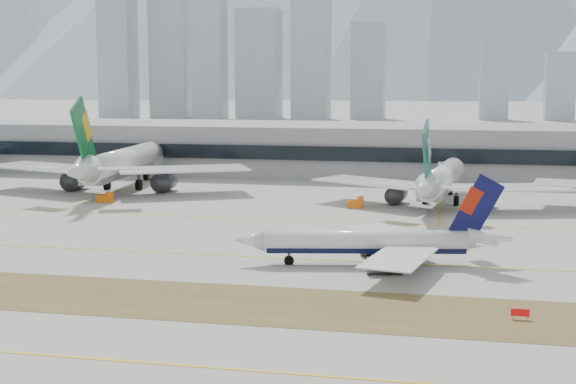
% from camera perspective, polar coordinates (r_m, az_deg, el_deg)
% --- Properties ---
extents(ground, '(3000.00, 3000.00, 0.00)m').
position_cam_1_polar(ground, '(136.93, -4.61, -4.05)').
color(ground, gray).
rests_on(ground, ground).
extents(apron_markings, '(360.00, 122.22, 0.06)m').
position_cam_1_polar(apron_markings, '(88.30, -14.67, -11.07)').
color(apron_markings, brown).
rests_on(apron_markings, ground).
extents(taxiing_airliner, '(42.86, 36.82, 14.48)m').
position_cam_1_polar(taxiing_airliner, '(124.88, 6.27, -3.60)').
color(taxiing_airliner, white).
rests_on(taxiing_airliner, ground).
extents(widebody_eva, '(70.80, 69.45, 25.30)m').
position_cam_1_polar(widebody_eva, '(212.48, -11.80, 1.93)').
color(widebody_eva, white).
rests_on(widebody_eva, ground).
extents(widebody_cathay, '(58.39, 57.53, 20.96)m').
position_cam_1_polar(widebody_cathay, '(186.17, 10.79, 0.77)').
color(widebody_cathay, white).
rests_on(widebody_cathay, ground).
extents(terminal, '(280.00, 43.10, 15.00)m').
position_cam_1_polar(terminal, '(247.14, 2.87, 3.10)').
color(terminal, gray).
rests_on(terminal, ground).
extents(hold_sign_right, '(2.20, 0.15, 1.35)m').
position_cam_1_polar(hold_sign_right, '(100.68, 16.18, -8.24)').
color(hold_sign_right, red).
rests_on(hold_sign_right, ground).
extents(gse_c, '(3.55, 2.00, 2.60)m').
position_cam_1_polar(gse_c, '(179.88, 4.85, -0.82)').
color(gse_c, orange).
rests_on(gse_c, ground).
extents(gse_b, '(3.55, 2.00, 2.60)m').
position_cam_1_polar(gse_b, '(192.33, -12.85, -0.42)').
color(gse_b, orange).
rests_on(gse_b, ground).
extents(city_skyline, '(342.00, 49.80, 140.00)m').
position_cam_1_polar(city_skyline, '(599.99, -2.27, 10.00)').
color(city_skyline, '#A1ACB7').
rests_on(city_skyline, ground).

